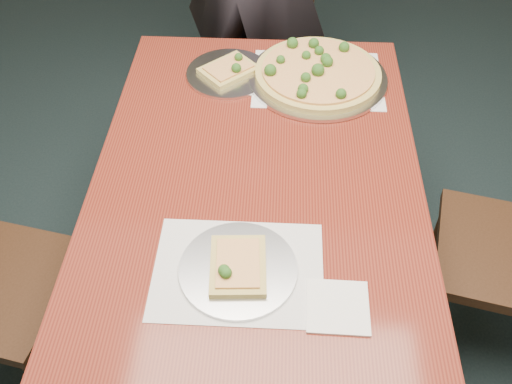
{
  "coord_description": "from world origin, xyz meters",
  "views": [
    {
      "loc": [
        -0.03,
        -0.77,
        1.86
      ],
      "look_at": [
        -0.08,
        0.27,
        0.75
      ],
      "focal_mm": 40.0,
      "sensor_mm": 36.0,
      "label": 1
    }
  ],
  "objects_px": {
    "pizza_pan": "(317,73)",
    "slice_plate_far": "(229,72)",
    "slice_plate_near": "(238,268)",
    "dining_table": "(256,215)",
    "chair_far": "(261,41)"
  },
  "relations": [
    {
      "from": "slice_plate_near",
      "to": "dining_table",
      "type": "bearing_deg",
      "value": 83.39
    },
    {
      "from": "chair_far",
      "to": "slice_plate_near",
      "type": "bearing_deg",
      "value": -83.65
    },
    {
      "from": "dining_table",
      "to": "chair_far",
      "type": "height_order",
      "value": "chair_far"
    },
    {
      "from": "dining_table",
      "to": "pizza_pan",
      "type": "bearing_deg",
      "value": 71.5
    },
    {
      "from": "dining_table",
      "to": "slice_plate_near",
      "type": "height_order",
      "value": "slice_plate_near"
    },
    {
      "from": "chair_far",
      "to": "dining_table",
      "type": "bearing_deg",
      "value": -82.08
    },
    {
      "from": "slice_plate_near",
      "to": "slice_plate_far",
      "type": "distance_m",
      "value": 0.79
    },
    {
      "from": "slice_plate_near",
      "to": "chair_far",
      "type": "bearing_deg",
      "value": 90.21
    },
    {
      "from": "dining_table",
      "to": "slice_plate_near",
      "type": "bearing_deg",
      "value": -96.61
    },
    {
      "from": "chair_far",
      "to": "pizza_pan",
      "type": "distance_m",
      "value": 0.69
    },
    {
      "from": "pizza_pan",
      "to": "slice_plate_far",
      "type": "height_order",
      "value": "pizza_pan"
    },
    {
      "from": "pizza_pan",
      "to": "slice_plate_near",
      "type": "distance_m",
      "value": 0.8
    },
    {
      "from": "pizza_pan",
      "to": "slice_plate_far",
      "type": "relative_size",
      "value": 1.62
    },
    {
      "from": "chair_far",
      "to": "slice_plate_far",
      "type": "height_order",
      "value": "chair_far"
    },
    {
      "from": "slice_plate_near",
      "to": "pizza_pan",
      "type": "bearing_deg",
      "value": 75.33
    }
  ]
}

